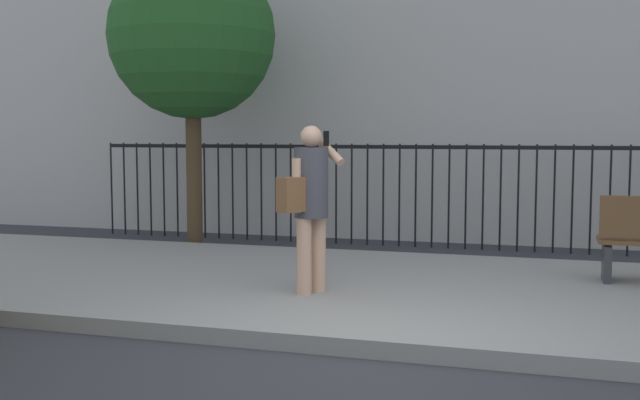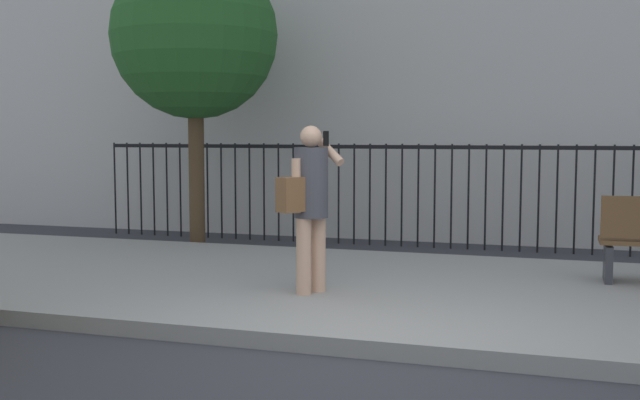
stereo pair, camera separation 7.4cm
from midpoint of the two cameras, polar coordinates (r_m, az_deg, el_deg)
ground_plane at (r=5.96m, az=3.39°, el=-12.02°), size 60.00×60.00×0.00m
sidewalk at (r=8.03m, az=7.07°, el=-7.02°), size 28.00×4.40×0.15m
iron_fence at (r=11.54m, az=10.25°, el=1.34°), size 12.03×0.04×1.60m
pedestrian_on_phone at (r=7.45m, az=-1.10°, el=0.26°), size 0.60×0.72×1.68m
street_tree_mid at (r=11.61m, az=-9.90°, el=12.17°), size 2.50×2.50×4.47m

